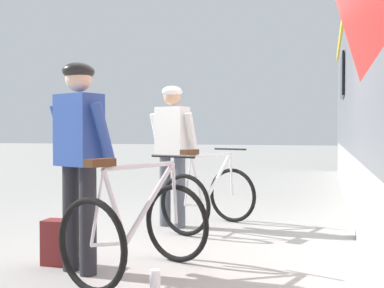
{
  "coord_description": "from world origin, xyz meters",
  "views": [
    {
      "loc": [
        1.22,
        -4.7,
        1.18
      ],
      "look_at": [
        -0.26,
        0.34,
        1.05
      ],
      "focal_mm": 43.17,
      "sensor_mm": 36.0,
      "label": 1
    }
  ],
  "objects_px": {
    "bicycle_far_silver": "(138,227)",
    "water_bottle_near_the_bikes": "(155,282)",
    "bicycle_near_white": "(210,196)",
    "cyclist_far_in_blue": "(79,148)",
    "cyclist_near_in_white": "(172,143)",
    "backpack_on_platform": "(59,242)"
  },
  "relations": [
    {
      "from": "cyclist_far_in_blue",
      "to": "bicycle_near_white",
      "type": "height_order",
      "value": "cyclist_far_in_blue"
    },
    {
      "from": "cyclist_near_in_white",
      "to": "bicycle_far_silver",
      "type": "distance_m",
      "value": 2.12
    },
    {
      "from": "bicycle_far_silver",
      "to": "water_bottle_near_the_bikes",
      "type": "relative_size",
      "value": 6.86
    },
    {
      "from": "bicycle_far_silver",
      "to": "water_bottle_near_the_bikes",
      "type": "distance_m",
      "value": 0.56
    },
    {
      "from": "bicycle_near_white",
      "to": "bicycle_far_silver",
      "type": "bearing_deg",
      "value": -93.02
    },
    {
      "from": "bicycle_near_white",
      "to": "backpack_on_platform",
      "type": "xyz_separation_m",
      "value": [
        -0.91,
        -1.89,
        -0.2
      ]
    },
    {
      "from": "bicycle_near_white",
      "to": "bicycle_far_silver",
      "type": "distance_m",
      "value": 2.0
    },
    {
      "from": "cyclist_near_in_white",
      "to": "cyclist_far_in_blue",
      "type": "xyz_separation_m",
      "value": [
        -0.14,
        -2.02,
        0.0
      ]
    },
    {
      "from": "cyclist_near_in_white",
      "to": "bicycle_far_silver",
      "type": "bearing_deg",
      "value": -79.34
    },
    {
      "from": "bicycle_near_white",
      "to": "water_bottle_near_the_bikes",
      "type": "bearing_deg",
      "value": -85.57
    },
    {
      "from": "water_bottle_near_the_bikes",
      "to": "cyclist_far_in_blue",
      "type": "bearing_deg",
      "value": 158.27
    },
    {
      "from": "cyclist_near_in_white",
      "to": "water_bottle_near_the_bikes",
      "type": "height_order",
      "value": "cyclist_near_in_white"
    },
    {
      "from": "cyclist_far_in_blue",
      "to": "bicycle_near_white",
      "type": "relative_size",
      "value": 1.41
    },
    {
      "from": "backpack_on_platform",
      "to": "water_bottle_near_the_bikes",
      "type": "xyz_separation_m",
      "value": [
        1.09,
        -0.47,
        -0.11
      ]
    },
    {
      "from": "backpack_on_platform",
      "to": "water_bottle_near_the_bikes",
      "type": "height_order",
      "value": "backpack_on_platform"
    },
    {
      "from": "cyclist_far_in_blue",
      "to": "bicycle_near_white",
      "type": "bearing_deg",
      "value": 73.19
    },
    {
      "from": "bicycle_near_white",
      "to": "cyclist_near_in_white",
      "type": "bearing_deg",
      "value": -177.49
    },
    {
      "from": "cyclist_near_in_white",
      "to": "backpack_on_platform",
      "type": "distance_m",
      "value": 2.1
    },
    {
      "from": "cyclist_near_in_white",
      "to": "cyclist_far_in_blue",
      "type": "distance_m",
      "value": 2.03
    },
    {
      "from": "bicycle_near_white",
      "to": "water_bottle_near_the_bikes",
      "type": "height_order",
      "value": "bicycle_near_white"
    },
    {
      "from": "bicycle_near_white",
      "to": "backpack_on_platform",
      "type": "relative_size",
      "value": 3.13
    },
    {
      "from": "cyclist_far_in_blue",
      "to": "bicycle_far_silver",
      "type": "height_order",
      "value": "cyclist_far_in_blue"
    }
  ]
}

